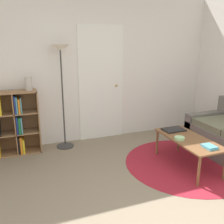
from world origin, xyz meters
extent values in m
cube|color=silver|center=(0.00, 2.81, 1.30)|extent=(7.78, 0.05, 2.60)
cube|color=white|center=(0.21, 2.77, 1.04)|extent=(0.84, 0.02, 2.08)
sphere|color=tan|center=(0.51, 2.75, 1.00)|extent=(0.04, 0.04, 0.04)
cylinder|color=maroon|center=(1.06, 1.27, 0.00)|extent=(1.84, 1.84, 0.01)
cube|color=#936B47|center=(-0.96, 2.59, 0.52)|extent=(0.02, 0.34, 1.03)
cube|color=#936B47|center=(-1.50, 2.59, 0.01)|extent=(1.11, 0.34, 0.02)
cube|color=#936B47|center=(-1.50, 2.75, 0.52)|extent=(1.11, 0.02, 1.03)
cube|color=#936B47|center=(-1.32, 2.59, 0.52)|extent=(0.02, 0.32, 1.00)
cube|color=#936B47|center=(-1.50, 2.59, 0.35)|extent=(1.07, 0.32, 0.02)
cube|color=#936B47|center=(-1.50, 2.59, 0.68)|extent=(1.07, 0.32, 0.02)
cube|color=gold|center=(-1.59, 2.52, 0.14)|extent=(0.02, 0.19, 0.25)
cube|color=black|center=(-1.30, 2.56, 0.16)|extent=(0.02, 0.27, 0.29)
cube|color=orange|center=(-1.26, 2.55, 0.16)|extent=(0.03, 0.24, 0.28)
cube|color=gold|center=(-1.23, 2.54, 0.14)|extent=(0.03, 0.23, 0.24)
cube|color=navy|center=(-1.29, 2.56, 0.50)|extent=(0.02, 0.27, 0.29)
cube|color=#196B38|center=(-1.26, 2.52, 0.49)|extent=(0.03, 0.19, 0.27)
cube|color=teal|center=(-1.23, 2.54, 0.49)|extent=(0.02, 0.22, 0.27)
cube|color=gold|center=(-1.51, 2.54, 0.84)|extent=(0.03, 0.23, 0.30)
cube|color=navy|center=(-1.30, 2.55, 0.83)|extent=(0.02, 0.24, 0.28)
cube|color=teal|center=(-1.27, 2.54, 0.83)|extent=(0.02, 0.22, 0.27)
cube|color=orange|center=(-1.24, 2.56, 0.81)|extent=(0.03, 0.26, 0.23)
cube|color=teal|center=(-1.21, 2.55, 0.82)|extent=(0.02, 0.25, 0.25)
cylinder|color=#333333|center=(-0.54, 2.56, 0.01)|extent=(0.30, 0.30, 0.01)
cylinder|color=#333333|center=(-0.54, 2.56, 0.87)|extent=(0.02, 0.02, 1.65)
cone|color=white|center=(-0.54, 2.56, 1.70)|extent=(0.30, 0.30, 0.10)
cube|color=#66605B|center=(1.94, 1.87, 0.28)|extent=(0.87, 0.16, 0.57)
cube|color=#686952|center=(1.86, 1.45, 0.48)|extent=(0.67, 0.65, 0.10)
cube|color=brown|center=(1.02, 1.20, 0.43)|extent=(0.50, 1.10, 0.02)
cylinder|color=brown|center=(0.81, 0.69, 0.21)|extent=(0.04, 0.04, 0.41)
cylinder|color=brown|center=(0.81, 1.71, 0.21)|extent=(0.04, 0.04, 0.41)
cylinder|color=brown|center=(1.23, 1.71, 0.21)|extent=(0.04, 0.04, 0.41)
cube|color=black|center=(1.02, 1.57, 0.45)|extent=(0.34, 0.24, 0.02)
cylinder|color=#9ED193|center=(0.87, 1.21, 0.46)|extent=(0.14, 0.14, 0.04)
cube|color=teal|center=(1.06, 0.81, 0.44)|extent=(0.14, 0.18, 0.01)
cube|color=teal|center=(1.06, 0.83, 0.46)|extent=(0.14, 0.18, 0.02)
cylinder|color=#B7B2A8|center=(-1.06, 2.59, 1.14)|extent=(0.11, 0.11, 0.22)
camera|label=1|loc=(-1.21, -1.56, 1.76)|focal=40.00mm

